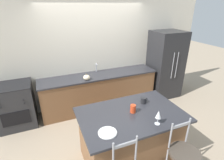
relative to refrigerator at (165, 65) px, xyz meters
name	(u,v)px	position (x,y,z in m)	size (l,w,h in m)	color
ground_plane	(105,113)	(-1.92, -0.30, -0.92)	(18.00, 18.00, 0.00)	tan
wall_back	(94,53)	(-1.92, 0.38, 0.43)	(6.00, 0.07, 2.70)	beige
back_counter	(100,91)	(-1.92, 0.07, -0.47)	(2.87, 0.66, 0.90)	brown
sink_faucet	(96,67)	(-1.92, 0.26, 0.12)	(0.02, 0.13, 0.22)	#ADAFB5
kitchen_island	(130,136)	(-1.99, -1.72, -0.46)	(1.63, 1.05, 0.91)	brown
refrigerator	(165,65)	(0.00, 0.00, 0.00)	(0.82, 0.75, 1.83)	#232326
oven_range	(16,105)	(-3.81, 0.04, -0.43)	(0.73, 0.66, 0.97)	#28282B
bar_stool_far	(183,158)	(-1.57, -2.46, -0.36)	(0.42, 0.42, 1.07)	#99999E
dinner_plate	(108,132)	(-2.49, -1.99, 0.01)	(0.26, 0.26, 0.02)	white
wine_glass	(158,115)	(-1.77, -2.08, 0.15)	(0.08, 0.08, 0.22)	white
coffee_mug	(143,100)	(-1.65, -1.52, 0.05)	(0.13, 0.09, 0.10)	#232326
tumbler_cup	(133,109)	(-1.95, -1.70, 0.06)	(0.09, 0.09, 0.13)	red
pumpkin_decoration	(87,77)	(-2.28, -0.14, 0.04)	(0.15, 0.15, 0.14)	beige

